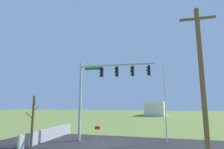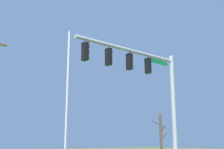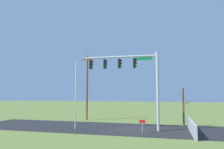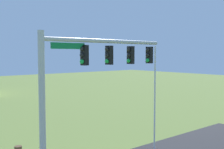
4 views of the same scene
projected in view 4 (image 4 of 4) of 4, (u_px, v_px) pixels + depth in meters
The scene contains 2 objects.
signal_mast at pixel (86, 78), 13.77m from camera, with size 7.65×0.55×7.73m.
flagpole at pixel (155, 103), 18.41m from camera, with size 0.10×0.10×7.23m, color silver.
Camera 4 is at (8.05, 10.55, 6.72)m, focal length 46.53 mm.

